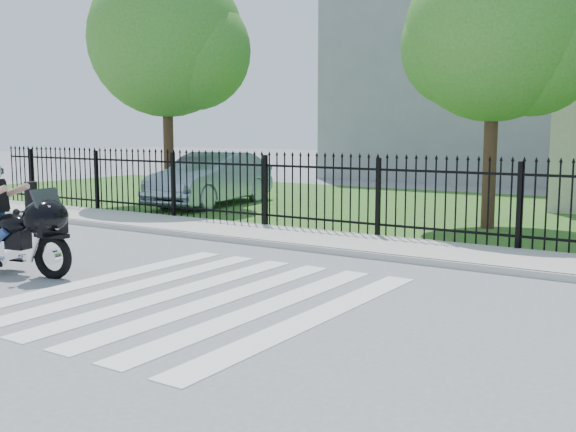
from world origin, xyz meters
The scene contains 11 objects.
ground centered at (0.00, 0.00, 0.00)m, with size 120.00×120.00×0.00m, color slate.
crosswalk centered at (0.00, 0.00, 0.01)m, with size 5.00×5.50×0.01m, color silver, non-canonical shape.
sidewalk centered at (0.00, 5.00, 0.06)m, with size 40.00×2.00×0.12m, color #ADAAA3.
curb centered at (0.00, 4.00, 0.06)m, with size 40.00×0.12×0.12m, color #ADAAA3.
grass_strip centered at (0.00, 12.00, 0.01)m, with size 40.00×12.00×0.02m, color #27511C.
iron_fence centered at (0.00, 6.00, 0.90)m, with size 26.00×0.04×1.80m.
tree_left centered at (-8.50, 8.50, 5.17)m, with size 4.80×4.80×7.58m.
tree_mid centered at (1.50, 9.00, 4.67)m, with size 4.20×4.20×6.78m.
building_tall centered at (-3.00, 26.00, 6.00)m, with size 15.00×10.00×12.00m, color gray.
parked_car centered at (-7.35, 9.18, 0.85)m, with size 1.76×5.05×1.66m, color #8DA4B2.
litter_bin centered at (-10.31, 4.73, 0.52)m, with size 0.36×0.36×0.80m, color black.
Camera 1 is at (6.36, -7.23, 2.42)m, focal length 42.00 mm.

